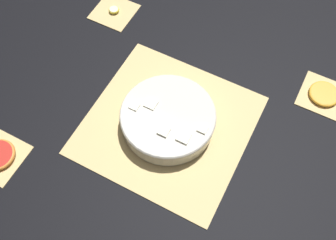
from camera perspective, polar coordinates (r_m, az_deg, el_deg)
The scene contains 7 objects.
ground_plane at distance 1.08m, azimuth 0.00°, elevation -0.74°, with size 6.00×6.00×0.00m, color black.
bamboo_mat_center at distance 1.08m, azimuth 0.00°, elevation -0.67°, with size 0.43×0.42×0.01m.
coaster_mat_far_left at distance 1.35m, azimuth -7.82°, elevation 15.33°, with size 0.13×0.13×0.01m.
coaster_mat_far_right at distance 1.22m, azimuth 21.60°, elevation 3.34°, with size 0.13×0.13×0.01m.
fruit_salad_bowl at distance 1.05m, azimuth 0.03°, elevation 0.28°, with size 0.26×0.26×0.07m.
orange_slice_whole at distance 1.21m, azimuth 21.72°, elevation 3.54°, with size 0.09×0.09×0.01m.
banana_coin_single at distance 1.34m, azimuth -7.86°, elevation 15.55°, with size 0.03×0.03×0.01m.
Camera 1 is at (0.24, -0.45, 0.96)m, focal length 42.00 mm.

